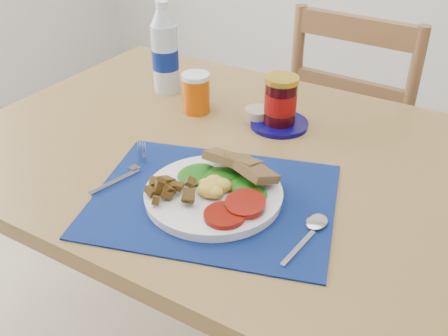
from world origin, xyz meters
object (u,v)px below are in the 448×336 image
breakfast_plate (210,191)px  jam_on_saucer (280,105)px  juice_glass (196,94)px  chair_far (357,115)px  water_bottle (165,53)px

breakfast_plate → jam_on_saucer: (-0.02, 0.36, 0.04)m
breakfast_plate → juice_glass: juice_glass is taller
breakfast_plate → chair_far: bearing=96.0°
juice_glass → jam_on_saucer: (0.22, 0.04, 0.01)m
chair_far → jam_on_saucer: 0.56m
water_bottle → juice_glass: water_bottle is taller
chair_far → water_bottle: 0.70m
water_bottle → jam_on_saucer: water_bottle is taller
breakfast_plate → jam_on_saucer: 0.36m
chair_far → jam_on_saucer: bearing=86.7°
chair_far → juice_glass: (-0.27, -0.55, 0.22)m
chair_far → breakfast_plate: (-0.03, -0.87, 0.20)m
water_bottle → jam_on_saucer: (0.37, -0.03, -0.05)m
breakfast_plate → water_bottle: size_ratio=1.07×
chair_far → water_bottle: (-0.42, -0.48, 0.29)m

